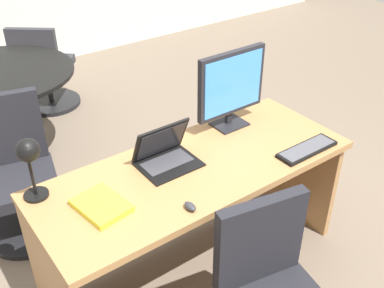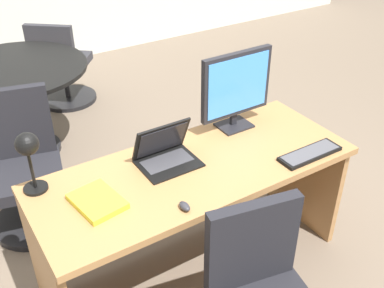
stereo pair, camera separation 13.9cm
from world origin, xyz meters
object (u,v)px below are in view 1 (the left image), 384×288
object	(u,v)px
desk_lamp	(29,157)
book	(101,205)
mouse	(190,206)
desk	(191,192)
meeting_table	(2,95)
monitor	(231,86)
meeting_chair_far	(19,182)
keyboard	(307,149)
meeting_chair_near	(45,74)
laptop	(164,151)

from	to	relation	value
desk_lamp	book	size ratio (longest dim) A/B	1.18
mouse	desk_lamp	size ratio (longest dim) A/B	0.22
desk	meeting_table	world-z (taller)	meeting_table
monitor	meeting_table	world-z (taller)	monitor
book	meeting_chair_far	world-z (taller)	meeting_chair_far
monitor	keyboard	bearing A→B (deg)	-71.35
desk	keyboard	world-z (taller)	keyboard
meeting_chair_far	desk	bearing A→B (deg)	-52.94
desk_lamp	meeting_chair_near	distance (m)	2.52
keyboard	monitor	bearing A→B (deg)	108.65
mouse	meeting_chair_far	distance (m)	1.37
monitor	mouse	xyz separation A→B (m)	(-0.66, -0.49, -0.25)
mouse	meeting_chair_near	bearing A→B (deg)	83.64
keyboard	book	xyz separation A→B (m)	(-1.14, 0.24, 0.00)
desk_lamp	meeting_chair_far	distance (m)	0.97
keyboard	meeting_table	world-z (taller)	keyboard
desk	meeting_chair_far	bearing A→B (deg)	127.06
desk_lamp	meeting_chair_near	size ratio (longest dim) A/B	0.40
meeting_chair_near	meeting_chair_far	bearing A→B (deg)	-116.48
laptop	monitor	bearing A→B (deg)	9.74
laptop	meeting_chair_near	size ratio (longest dim) A/B	0.37
meeting_table	meeting_chair_far	distance (m)	0.91
meeting_chair_far	meeting_chair_near	bearing A→B (deg)	63.52
monitor	meeting_chair_far	xyz separation A→B (m)	(-1.12, 0.74, -0.65)
monitor	meeting_chair_far	world-z (taller)	monitor
meeting_table	meeting_chair_near	size ratio (longest dim) A/B	1.32
keyboard	desk	bearing A→B (deg)	152.94
monitor	desk	bearing A→B (deg)	-157.25
mouse	desk	bearing A→B (deg)	53.44
desk	book	xyz separation A→B (m)	(-0.56, -0.06, 0.22)
book	meeting_chair_far	distance (m)	1.06
laptop	mouse	world-z (taller)	laptop
keyboard	desk_lamp	world-z (taller)	desk_lamp
laptop	keyboard	xyz separation A→B (m)	(0.70, -0.38, -0.06)
meeting_table	desk_lamp	bearing A→B (deg)	-100.21
meeting_table	meeting_chair_near	bearing A→B (deg)	50.79
desk	monitor	distance (m)	0.66
keyboard	meeting_table	xyz separation A→B (m)	(-1.07, 2.08, -0.18)
monitor	mouse	world-z (taller)	monitor
meeting_table	meeting_chair_far	size ratio (longest dim) A/B	1.23
mouse	meeting_table	distance (m)	2.12
monitor	mouse	size ratio (longest dim) A/B	6.44
book	meeting_chair_near	size ratio (longest dim) A/B	0.33
monitor	meeting_chair_near	xyz separation A→B (m)	(-0.34, 2.29, -0.66)
meeting_chair_near	laptop	bearing A→B (deg)	-94.56
book	laptop	bearing A→B (deg)	17.79
meeting_table	desk	bearing A→B (deg)	-74.73
mouse	desk_lamp	bearing A→B (deg)	137.54
desk	mouse	xyz separation A→B (m)	(-0.23, -0.31, 0.23)
desk_lamp	meeting_chair_far	size ratio (longest dim) A/B	0.37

